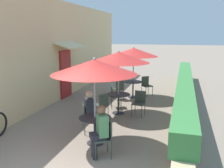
# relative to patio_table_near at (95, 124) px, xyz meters

# --- Properties ---
(cafe_facade_wall) EXTENTS (0.98, 13.69, 4.20)m
(cafe_facade_wall) POSITION_rel_patio_table_near_xyz_m (-3.07, 4.79, 1.55)
(cafe_facade_wall) COLOR #D6B784
(cafe_facade_wall) RESTS_ON ground_plane
(planter_hedge) EXTENTS (0.60, 12.69, 1.01)m
(planter_hedge) POSITION_rel_patio_table_near_xyz_m (2.22, 4.82, -0.00)
(planter_hedge) COLOR tan
(planter_hedge) RESTS_ON ground_plane
(patio_table_near) EXTENTS (0.83, 0.83, 0.72)m
(patio_table_near) POSITION_rel_patio_table_near_xyz_m (0.00, 0.00, 0.00)
(patio_table_near) COLOR #28282D
(patio_table_near) RESTS_ON ground_plane
(patio_umbrella_near) EXTENTS (2.15, 2.15, 2.26)m
(patio_umbrella_near) POSITION_rel_patio_table_near_xyz_m (0.00, 0.00, 1.49)
(patio_umbrella_near) COLOR #B7B7BC
(patio_umbrella_near) RESTS_ON ground_plane
(cafe_chair_near_left) EXTENTS (0.55, 0.55, 0.87)m
(cafe_chair_near_left) POSITION_rel_patio_table_near_xyz_m (0.46, -0.60, -0.02)
(cafe_chair_near_left) COLOR #384238
(cafe_chair_near_left) RESTS_ON ground_plane
(seated_patron_near_left) EXTENTS (0.51, 0.48, 1.25)m
(seated_patron_near_left) POSITION_rel_patio_table_near_xyz_m (0.37, -0.66, 0.15)
(seated_patron_near_left) COLOR #23232D
(seated_patron_near_left) RESTS_ON ground_plane
(cafe_chair_near_right) EXTENTS (0.55, 0.55, 0.87)m
(cafe_chair_near_right) POSITION_rel_patio_table_near_xyz_m (-0.46, 0.60, -0.02)
(cafe_chair_near_right) COLOR #384238
(cafe_chair_near_right) RESTS_ON ground_plane
(seated_patron_near_right) EXTENTS (0.51, 0.48, 1.25)m
(seated_patron_near_right) POSITION_rel_patio_table_near_xyz_m (-0.37, 0.66, 0.15)
(seated_patron_near_right) COLOR #23232D
(seated_patron_near_right) RESTS_ON ground_plane
(coffee_cup_near) EXTENTS (0.07, 0.07, 0.09)m
(coffee_cup_near) POSITION_rel_patio_table_near_xyz_m (0.10, 0.13, 0.23)
(coffee_cup_near) COLOR teal
(coffee_cup_near) RESTS_ON patio_table_near
(patio_table_mid) EXTENTS (0.83, 0.83, 0.72)m
(patio_table_mid) POSITION_rel_patio_table_near_xyz_m (-0.05, 2.58, 0.00)
(patio_table_mid) COLOR #28282D
(patio_table_mid) RESTS_ON ground_plane
(patio_umbrella_mid) EXTENTS (2.15, 2.15, 2.26)m
(patio_umbrella_mid) POSITION_rel_patio_table_near_xyz_m (-0.05, 2.58, 1.49)
(patio_umbrella_mid) COLOR #B7B7BC
(patio_umbrella_mid) RESTS_ON ground_plane
(cafe_chair_mid_left) EXTENTS (0.45, 0.45, 0.87)m
(cafe_chair_mid_left) POSITION_rel_patio_table_near_xyz_m (0.71, 2.55, -0.02)
(cafe_chair_mid_left) COLOR #384238
(cafe_chair_mid_left) RESTS_ON ground_plane
(cafe_chair_mid_right) EXTENTS (0.52, 0.52, 0.87)m
(cafe_chair_mid_right) POSITION_rel_patio_table_near_xyz_m (-0.40, 3.26, -0.02)
(cafe_chair_mid_right) COLOR #384238
(cafe_chair_mid_right) RESTS_ON ground_plane
(cafe_chair_mid_back) EXTENTS (0.56, 0.56, 0.87)m
(cafe_chair_mid_back) POSITION_rel_patio_table_near_xyz_m (-0.46, 1.94, -0.02)
(cafe_chair_mid_back) COLOR #384238
(cafe_chair_mid_back) RESTS_ON ground_plane
(patio_table_far) EXTENTS (0.83, 0.83, 0.72)m
(patio_table_far) POSITION_rel_patio_table_near_xyz_m (-0.01, 5.03, 0.00)
(patio_table_far) COLOR #28282D
(patio_table_far) RESTS_ON ground_plane
(patio_umbrella_far) EXTENTS (2.15, 2.15, 2.26)m
(patio_umbrella_far) POSITION_rel_patio_table_near_xyz_m (-0.01, 5.03, 1.49)
(patio_umbrella_far) COLOR #B7B7BC
(patio_umbrella_far) RESTS_ON ground_plane
(cafe_chair_far_left) EXTENTS (0.56, 0.56, 0.87)m
(cafe_chair_far_left) POSITION_rel_patio_table_near_xyz_m (0.51, 5.58, -0.02)
(cafe_chair_far_left) COLOR #384238
(cafe_chair_far_left) RESTS_ON ground_plane
(cafe_chair_far_right) EXTENTS (0.56, 0.56, 0.87)m
(cafe_chair_far_right) POSITION_rel_patio_table_near_xyz_m (-0.53, 4.47, -0.02)
(cafe_chair_far_right) COLOR #384238
(cafe_chair_far_right) RESTS_ON ground_plane
(coffee_cup_far) EXTENTS (0.07, 0.07, 0.09)m
(coffee_cup_far) POSITION_rel_patio_table_near_xyz_m (-0.03, 5.12, 0.23)
(coffee_cup_far) COLOR #B73D3D
(coffee_cup_far) RESTS_ON patio_table_far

